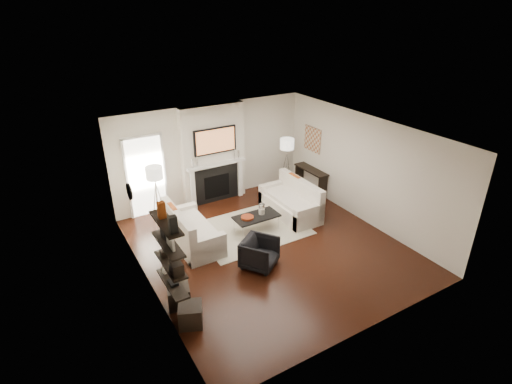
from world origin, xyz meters
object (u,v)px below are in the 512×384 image
ottoman_near (179,296)px  lamp_left_shade (154,173)px  armchair (260,252)px  coffee_table (256,217)px  loveseat_right_base (290,207)px  lamp_right_shade (287,144)px  loveseat_left_base (193,236)px

ottoman_near → lamp_left_shade: bearing=78.2°
armchair → ottoman_near: 1.93m
coffee_table → armchair: 1.44m
loveseat_right_base → armchair: bearing=-140.3°
coffee_table → lamp_right_shade: (1.94, 1.57, 1.05)m
loveseat_left_base → armchair: bearing=-60.2°
loveseat_right_base → armchair: 2.42m
armchair → lamp_right_shade: lamp_right_shade is taller
lamp_left_shade → ottoman_near: bearing=-101.8°
loveseat_right_base → coffee_table: 1.23m
armchair → lamp_right_shade: size_ratio=1.76×
loveseat_right_base → lamp_right_shade: size_ratio=4.50×
coffee_table → ottoman_near: bearing=-149.1°
armchair → ottoman_near: (-1.90, -0.28, -0.15)m
loveseat_right_base → armchair: armchair is taller
loveseat_left_base → ottoman_near: size_ratio=4.50×
armchair → lamp_left_shade: bearing=79.5°
loveseat_left_base → lamp_right_shade: lamp_right_shade is taller
armchair → loveseat_right_base: bearing=3.7°
armchair → lamp_left_shade: (-1.28, 2.69, 1.10)m
loveseat_left_base → coffee_table: size_ratio=1.64×
loveseat_right_base → lamp_right_shade: bearing=59.7°
lamp_right_shade → ottoman_near: 5.63m
loveseat_left_base → loveseat_right_base: same height
lamp_right_shade → armchair: bearing=-132.7°
lamp_left_shade → ottoman_near: lamp_left_shade is taller
ottoman_near → loveseat_left_base: bearing=60.1°
loveseat_right_base → coffee_table: size_ratio=1.64×
loveseat_left_base → loveseat_right_base: size_ratio=1.00×
armchair → lamp_right_shade: 4.01m
loveseat_right_base → ottoman_near: 4.18m
loveseat_right_base → armchair: (-1.86, -1.55, 0.14)m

